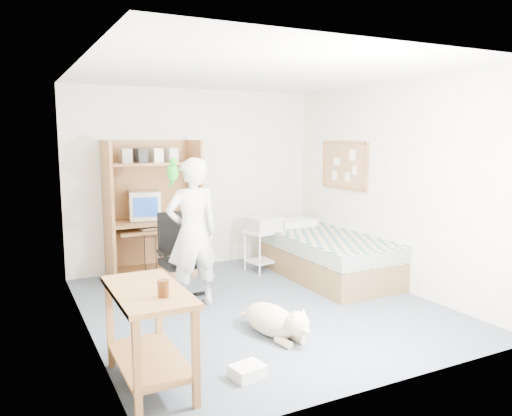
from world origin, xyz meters
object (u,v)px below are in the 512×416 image
Objects in this scene: computer_hutch at (153,215)px; office_chair at (180,269)px; person at (193,233)px; bed at (326,255)px; side_desk at (149,322)px; dog at (275,320)px; printer_cart at (264,244)px.

office_chair is (-0.00, -1.10, -0.47)m from computer_hutch.
person reaches higher than office_chair.
office_chair is (-2.00, 0.02, 0.06)m from bed.
computer_hutch is at bearing 87.38° from office_chair.
side_desk reaches higher than bed.
office_chair is 1.53m from dog.
person reaches higher than side_desk.
computer_hutch is 1.20m from office_chair.
bed is 2.00m from office_chair.
printer_cart reaches higher than dog.
bed is 2.13× the size of dog.
side_desk reaches higher than printer_cart.
printer_cart is (1.42, 0.63, 0.03)m from office_chair.
bed is 2.06× the size of office_chair.
bed reaches higher than printer_cart.
office_chair is 0.56m from person.
computer_hutch is at bearing 73.86° from side_desk.
computer_hutch is 3.15× the size of printer_cart.
office_chair is at bearing 94.36° from dog.
side_desk is at bearing -144.72° from printer_cart.
computer_hutch reaches higher than office_chair.
side_desk is 2.03m from office_chair.
dog is at bearing -127.53° from printer_cart.
side_desk is 1.02× the size of office_chair.
office_chair is at bearing -168.29° from printer_cart.
dog is 1.67× the size of printer_cart.
bed is at bearing -174.18° from person.
printer_cart is at bearing -18.53° from computer_hutch.
dog is at bearing -75.97° from office_chair.
printer_cart is at bearing 132.15° from bed.
office_chair reaches higher than printer_cart.
person is at bearing -157.87° from printer_cart.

